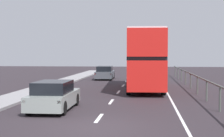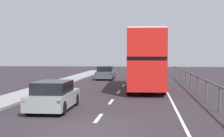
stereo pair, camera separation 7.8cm
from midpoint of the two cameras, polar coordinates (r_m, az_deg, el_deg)
ground_plane at (r=12.71m, az=-3.49°, el=-10.08°), size 74.49×120.00×0.10m
lane_paint_markings at (r=21.40m, az=6.31°, el=-4.81°), size 3.59×46.00×0.01m
bridge_side_railing at (r=21.58m, az=15.00°, el=-2.21°), size 0.10×42.00×1.23m
double_decker_bus_red at (r=25.65m, az=5.38°, el=1.69°), size 3.00×10.28×4.43m
hatchback_car_near at (r=16.50m, az=-10.04°, el=-4.66°), size 1.83×4.26×1.41m
sedan_car_ahead at (r=35.94m, az=-1.28°, el=-0.76°), size 1.92×4.53×1.43m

